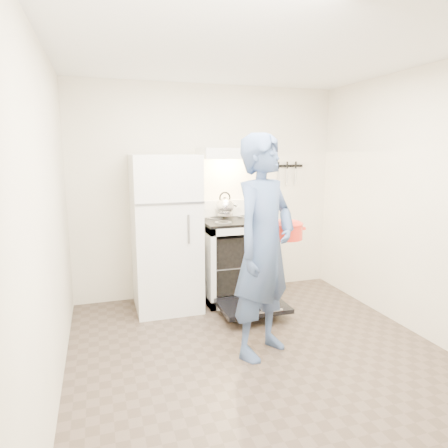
{
  "coord_description": "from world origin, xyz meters",
  "views": [
    {
      "loc": [
        -1.26,
        -2.83,
        1.74
      ],
      "look_at": [
        -0.05,
        1.0,
        1.0
      ],
      "focal_mm": 32.0,
      "sensor_mm": 36.0,
      "label": 1
    }
  ],
  "objects_px": {
    "stove_body": "(234,261)",
    "person": "(264,247)",
    "dutch_oven": "(286,231)",
    "tea_kettle": "(225,205)",
    "refrigerator": "(166,233)"
  },
  "relations": [
    {
      "from": "stove_body",
      "to": "person",
      "type": "xyz_separation_m",
      "value": [
        -0.19,
        -1.3,
        0.48
      ]
    },
    {
      "from": "stove_body",
      "to": "dutch_oven",
      "type": "bearing_deg",
      "value": -82.91
    },
    {
      "from": "dutch_oven",
      "to": "tea_kettle",
      "type": "bearing_deg",
      "value": 99.83
    },
    {
      "from": "tea_kettle",
      "to": "dutch_oven",
      "type": "xyz_separation_m",
      "value": [
        0.21,
        -1.2,
        -0.09
      ]
    },
    {
      "from": "dutch_oven",
      "to": "refrigerator",
      "type": "bearing_deg",
      "value": 132.27
    },
    {
      "from": "person",
      "to": "dutch_oven",
      "type": "relative_size",
      "value": 5.08
    },
    {
      "from": "refrigerator",
      "to": "person",
      "type": "height_order",
      "value": "person"
    },
    {
      "from": "refrigerator",
      "to": "dutch_oven",
      "type": "distance_m",
      "value": 1.41
    },
    {
      "from": "stove_body",
      "to": "refrigerator",
      "type": "bearing_deg",
      "value": -178.23
    },
    {
      "from": "refrigerator",
      "to": "dutch_oven",
      "type": "relative_size",
      "value": 4.59
    },
    {
      "from": "person",
      "to": "dutch_oven",
      "type": "distance_m",
      "value": 0.41
    },
    {
      "from": "stove_body",
      "to": "person",
      "type": "bearing_deg",
      "value": -98.32
    },
    {
      "from": "tea_kettle",
      "to": "dutch_oven",
      "type": "relative_size",
      "value": 0.84
    },
    {
      "from": "stove_body",
      "to": "person",
      "type": "relative_size",
      "value": 0.49
    },
    {
      "from": "stove_body",
      "to": "tea_kettle",
      "type": "relative_size",
      "value": 2.94
    }
  ]
}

